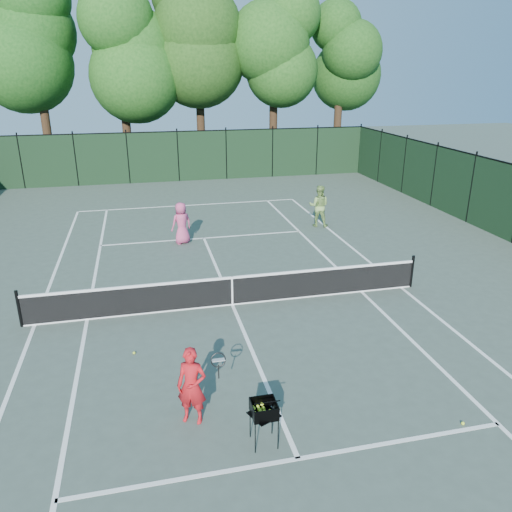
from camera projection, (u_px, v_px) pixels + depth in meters
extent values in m
plane|color=#414F44|center=(232.00, 305.00, 14.75)|extent=(90.00, 90.00, 0.00)
cube|color=white|center=(35.00, 325.00, 13.58)|extent=(0.10, 23.77, 0.01)
cube|color=white|center=(401.00, 288.00, 15.92)|extent=(0.10, 23.77, 0.01)
cube|color=white|center=(87.00, 320.00, 13.88)|extent=(0.10, 23.77, 0.01)
cube|color=white|center=(361.00, 292.00, 15.63)|extent=(0.10, 23.77, 0.01)
cube|color=white|center=(190.00, 205.00, 25.59)|extent=(10.97, 0.10, 0.01)
cube|color=white|center=(298.00, 459.00, 8.91)|extent=(8.23, 0.10, 0.01)
cube|color=white|center=(204.00, 238.00, 20.59)|extent=(8.23, 0.10, 0.01)
cube|color=white|center=(232.00, 305.00, 14.75)|extent=(0.10, 12.80, 0.01)
cube|color=black|center=(232.00, 291.00, 14.59)|extent=(11.60, 0.03, 0.85)
cube|color=white|center=(232.00, 278.00, 14.45)|extent=(11.60, 0.05, 0.07)
cube|color=white|center=(232.00, 304.00, 14.75)|extent=(11.60, 0.05, 0.04)
cube|color=white|center=(232.00, 291.00, 14.59)|extent=(0.05, 0.04, 0.91)
cylinder|color=black|center=(19.00, 309.00, 13.33)|extent=(0.09, 0.09, 1.06)
cylinder|color=black|center=(412.00, 271.00, 15.80)|extent=(0.09, 0.09, 1.06)
cube|color=black|center=(178.00, 157.00, 30.64)|extent=(24.00, 0.05, 3.00)
cylinder|color=black|center=(48.00, 138.00, 32.27)|extent=(0.56, 0.56, 4.80)
ellipsoid|color=#154513|center=(33.00, 31.00, 30.06)|extent=(6.80, 6.80, 10.54)
cylinder|color=black|center=(128.00, 140.00, 33.24)|extent=(0.56, 0.56, 4.30)
ellipsoid|color=#194A15|center=(120.00, 49.00, 31.28)|extent=(6.00, 6.00, 9.30)
cylinder|color=black|center=(201.00, 131.00, 34.64)|extent=(0.56, 0.56, 5.00)
ellipsoid|color=#1A3F12|center=(197.00, 29.00, 32.35)|extent=(7.00, 7.00, 10.85)
cylinder|color=black|center=(273.00, 134.00, 35.14)|extent=(0.56, 0.56, 4.60)
ellipsoid|color=#1A4814|center=(274.00, 43.00, 33.08)|extent=(6.20, 6.20, 9.61)
cylinder|color=black|center=(337.00, 132.00, 36.69)|extent=(0.56, 0.56, 4.40)
ellipsoid|color=#164112|center=(341.00, 51.00, 34.75)|extent=(5.80, 5.80, 8.99)
imported|color=red|center=(192.00, 386.00, 9.62)|extent=(0.69, 0.59, 1.61)
cylinder|color=black|center=(219.00, 372.00, 9.81)|extent=(0.03, 0.03, 0.30)
torus|color=black|center=(218.00, 360.00, 9.72)|extent=(0.30, 0.10, 0.30)
imported|color=#C64675|center=(181.00, 223.00, 19.72)|extent=(0.95, 0.79, 1.67)
imported|color=#7FA653|center=(319.00, 206.00, 21.90)|extent=(1.09, 0.99, 1.83)
cylinder|color=black|center=(255.00, 439.00, 8.95)|extent=(0.02, 0.02, 0.63)
cylinder|color=black|center=(278.00, 435.00, 9.04)|extent=(0.02, 0.02, 0.63)
cylinder|color=black|center=(250.00, 423.00, 9.34)|extent=(0.02, 0.02, 0.63)
cylinder|color=black|center=(272.00, 420.00, 9.43)|extent=(0.02, 0.02, 0.63)
cube|color=black|center=(264.00, 409.00, 9.03)|extent=(0.61, 0.61, 0.26)
sphere|color=#C3E62F|center=(264.00, 412.00, 9.06)|extent=(0.07, 0.07, 0.07)
sphere|color=#C3E62F|center=(264.00, 412.00, 9.06)|extent=(0.07, 0.07, 0.07)
sphere|color=#C3E62F|center=(264.00, 412.00, 9.06)|extent=(0.07, 0.07, 0.07)
sphere|color=#C3E62F|center=(264.00, 412.00, 9.06)|extent=(0.07, 0.07, 0.07)
sphere|color=#C3E62F|center=(264.00, 412.00, 9.06)|extent=(0.07, 0.07, 0.07)
sphere|color=#C3E62F|center=(264.00, 412.00, 9.06)|extent=(0.07, 0.07, 0.07)
sphere|color=#C3E62F|center=(264.00, 412.00, 9.06)|extent=(0.07, 0.07, 0.07)
sphere|color=#C3E62F|center=(264.00, 412.00, 9.06)|extent=(0.07, 0.07, 0.07)
sphere|color=#C3E62F|center=(264.00, 412.00, 9.06)|extent=(0.07, 0.07, 0.07)
sphere|color=#C3E62F|center=(264.00, 412.00, 9.06)|extent=(0.07, 0.07, 0.07)
sphere|color=#C3E62F|center=(264.00, 412.00, 9.06)|extent=(0.07, 0.07, 0.07)
sphere|color=#C3E62F|center=(264.00, 412.00, 9.06)|extent=(0.07, 0.07, 0.07)
sphere|color=#C3E62F|center=(264.00, 412.00, 9.06)|extent=(0.07, 0.07, 0.07)
sphere|color=#C3E62F|center=(264.00, 412.00, 9.06)|extent=(0.07, 0.07, 0.07)
sphere|color=#C3E62F|center=(264.00, 412.00, 9.06)|extent=(0.07, 0.07, 0.07)
sphere|color=#C3E62F|center=(264.00, 412.00, 9.06)|extent=(0.07, 0.07, 0.07)
sphere|color=#C3E62F|center=(264.00, 412.00, 9.06)|extent=(0.07, 0.07, 0.07)
sphere|color=#C3E62F|center=(264.00, 412.00, 9.06)|extent=(0.07, 0.07, 0.07)
sphere|color=#CDEF30|center=(463.00, 423.00, 9.76)|extent=(0.07, 0.07, 0.07)
sphere|color=#C4DD2D|center=(134.00, 353.00, 12.19)|extent=(0.07, 0.07, 0.07)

